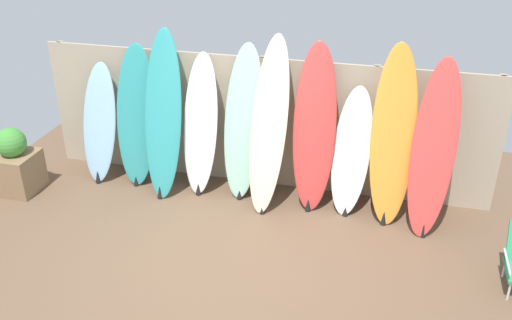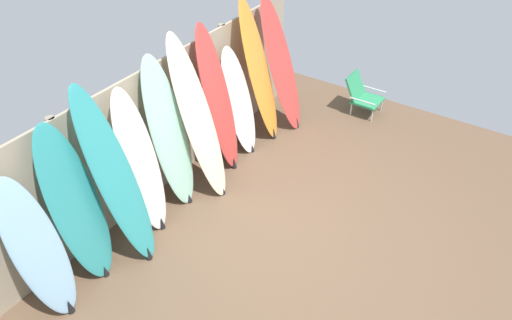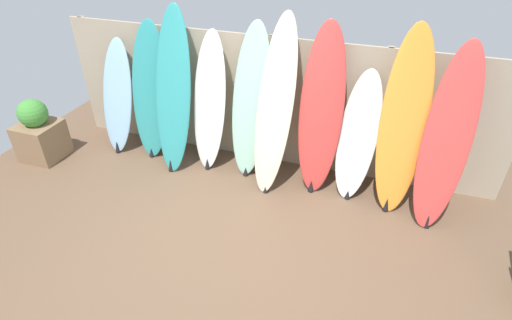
{
  "view_description": "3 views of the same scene",
  "coord_description": "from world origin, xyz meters",
  "px_view_note": "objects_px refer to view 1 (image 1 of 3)",
  "views": [
    {
      "loc": [
        1.65,
        -4.79,
        3.95
      ],
      "look_at": [
        0.26,
        0.7,
        1.03
      ],
      "focal_mm": 40.0,
      "sensor_mm": 36.0,
      "label": 1
    },
    {
      "loc": [
        -3.83,
        -2.0,
        4.46
      ],
      "look_at": [
        0.24,
        0.68,
        0.77
      ],
      "focal_mm": 35.0,
      "sensor_mm": 36.0,
      "label": 2
    },
    {
      "loc": [
        1.43,
        -2.76,
        3.24
      ],
      "look_at": [
        0.25,
        0.68,
        0.83
      ],
      "focal_mm": 28.0,
      "sensor_mm": 36.0,
      "label": 3
    }
  ],
  "objects_px": {
    "surfboard_orange_8": "(393,137)",
    "planter_box": "(15,164)",
    "surfboard_white_3": "(200,126)",
    "surfboard_teal_2": "(163,116)",
    "surfboard_cream_5": "(269,126)",
    "surfboard_seafoam_4": "(243,124)",
    "surfboard_teal_1": "(136,117)",
    "surfboard_red_9": "(434,150)",
    "surfboard_white_7": "(351,153)",
    "surfboard_skyblue_0": "(99,124)",
    "surfboard_red_6": "(314,129)"
  },
  "relations": [
    {
      "from": "surfboard_teal_1",
      "to": "surfboard_orange_8",
      "type": "distance_m",
      "value": 3.38
    },
    {
      "from": "planter_box",
      "to": "surfboard_teal_2",
      "type": "bearing_deg",
      "value": 16.13
    },
    {
      "from": "surfboard_teal_2",
      "to": "surfboard_orange_8",
      "type": "xyz_separation_m",
      "value": [
        2.92,
        0.07,
        -0.0
      ]
    },
    {
      "from": "surfboard_teal_1",
      "to": "surfboard_seafoam_4",
      "type": "distance_m",
      "value": 1.49
    },
    {
      "from": "surfboard_white_3",
      "to": "surfboard_white_7",
      "type": "bearing_deg",
      "value": -0.45
    },
    {
      "from": "surfboard_teal_1",
      "to": "surfboard_teal_2",
      "type": "height_order",
      "value": "surfboard_teal_2"
    },
    {
      "from": "surfboard_teal_1",
      "to": "surfboard_seafoam_4",
      "type": "relative_size",
      "value": 0.95
    },
    {
      "from": "surfboard_white_3",
      "to": "surfboard_red_6",
      "type": "relative_size",
      "value": 0.89
    },
    {
      "from": "surfboard_white_3",
      "to": "surfboard_white_7",
      "type": "distance_m",
      "value": 1.98
    },
    {
      "from": "surfboard_white_7",
      "to": "surfboard_orange_8",
      "type": "height_order",
      "value": "surfboard_orange_8"
    },
    {
      "from": "surfboard_teal_1",
      "to": "surfboard_white_3",
      "type": "bearing_deg",
      "value": -1.64
    },
    {
      "from": "surfboard_orange_8",
      "to": "surfboard_teal_1",
      "type": "bearing_deg",
      "value": 178.75
    },
    {
      "from": "surfboard_skyblue_0",
      "to": "surfboard_cream_5",
      "type": "height_order",
      "value": "surfboard_cream_5"
    },
    {
      "from": "surfboard_seafoam_4",
      "to": "surfboard_red_9",
      "type": "xyz_separation_m",
      "value": [
        2.36,
        -0.19,
        0.0
      ]
    },
    {
      "from": "surfboard_teal_1",
      "to": "surfboard_teal_2",
      "type": "xyz_separation_m",
      "value": [
        0.46,
        -0.14,
        0.12
      ]
    },
    {
      "from": "surfboard_teal_2",
      "to": "surfboard_red_9",
      "type": "xyz_separation_m",
      "value": [
        3.39,
        -0.03,
        -0.06
      ]
    },
    {
      "from": "surfboard_teal_1",
      "to": "surfboard_white_3",
      "type": "height_order",
      "value": "surfboard_teal_1"
    },
    {
      "from": "surfboard_seafoam_4",
      "to": "surfboard_orange_8",
      "type": "xyz_separation_m",
      "value": [
        1.89,
        -0.1,
        0.07
      ]
    },
    {
      "from": "surfboard_white_7",
      "to": "surfboard_orange_8",
      "type": "bearing_deg",
      "value": -3.8
    },
    {
      "from": "surfboard_red_9",
      "to": "planter_box",
      "type": "distance_m",
      "value": 5.4
    },
    {
      "from": "surfboard_red_9",
      "to": "surfboard_teal_1",
      "type": "bearing_deg",
      "value": 177.49
    },
    {
      "from": "surfboard_cream_5",
      "to": "surfboard_white_3",
      "type": "bearing_deg",
      "value": 173.41
    },
    {
      "from": "surfboard_teal_2",
      "to": "surfboard_cream_5",
      "type": "distance_m",
      "value": 1.41
    },
    {
      "from": "surfboard_skyblue_0",
      "to": "surfboard_cream_5",
      "type": "relative_size",
      "value": 0.75
    },
    {
      "from": "surfboard_teal_1",
      "to": "surfboard_cream_5",
      "type": "height_order",
      "value": "surfboard_cream_5"
    },
    {
      "from": "surfboard_teal_2",
      "to": "surfboard_cream_5",
      "type": "xyz_separation_m",
      "value": [
        1.41,
        0.0,
        0.0
      ]
    },
    {
      "from": "surfboard_seafoam_4",
      "to": "surfboard_white_3",
      "type": "bearing_deg",
      "value": -174.81
    },
    {
      "from": "surfboard_white_3",
      "to": "planter_box",
      "type": "height_order",
      "value": "surfboard_white_3"
    },
    {
      "from": "surfboard_teal_1",
      "to": "surfboard_cream_5",
      "type": "bearing_deg",
      "value": -4.16
    },
    {
      "from": "surfboard_red_6",
      "to": "surfboard_white_7",
      "type": "bearing_deg",
      "value": -1.21
    },
    {
      "from": "surfboard_teal_1",
      "to": "surfboard_orange_8",
      "type": "bearing_deg",
      "value": -1.25
    },
    {
      "from": "surfboard_seafoam_4",
      "to": "surfboard_orange_8",
      "type": "height_order",
      "value": "surfboard_orange_8"
    },
    {
      "from": "surfboard_red_9",
      "to": "surfboard_white_3",
      "type": "bearing_deg",
      "value": 177.22
    },
    {
      "from": "surfboard_white_3",
      "to": "surfboard_teal_2",
      "type": "bearing_deg",
      "value": -166.29
    },
    {
      "from": "surfboard_red_6",
      "to": "surfboard_white_7",
      "type": "height_order",
      "value": "surfboard_red_6"
    },
    {
      "from": "surfboard_teal_2",
      "to": "surfboard_seafoam_4",
      "type": "distance_m",
      "value": 1.05
    },
    {
      "from": "surfboard_orange_8",
      "to": "planter_box",
      "type": "relative_size",
      "value": 2.36
    },
    {
      "from": "surfboard_skyblue_0",
      "to": "surfboard_orange_8",
      "type": "height_order",
      "value": "surfboard_orange_8"
    },
    {
      "from": "surfboard_teal_1",
      "to": "surfboard_white_3",
      "type": "xyz_separation_m",
      "value": [
        0.92,
        -0.03,
        -0.02
      ]
    },
    {
      "from": "surfboard_orange_8",
      "to": "planter_box",
      "type": "xyz_separation_m",
      "value": [
        -4.87,
        -0.63,
        -0.67
      ]
    },
    {
      "from": "surfboard_teal_2",
      "to": "surfboard_white_7",
      "type": "bearing_deg",
      "value": 2.3
    },
    {
      "from": "surfboard_skyblue_0",
      "to": "surfboard_orange_8",
      "type": "relative_size",
      "value": 0.75
    },
    {
      "from": "surfboard_orange_8",
      "to": "planter_box",
      "type": "distance_m",
      "value": 4.95
    },
    {
      "from": "surfboard_teal_2",
      "to": "surfboard_white_7",
      "type": "distance_m",
      "value": 2.46
    },
    {
      "from": "surfboard_cream_5",
      "to": "surfboard_red_9",
      "type": "relative_size",
      "value": 1.06
    },
    {
      "from": "surfboard_skyblue_0",
      "to": "surfboard_red_6",
      "type": "relative_size",
      "value": 0.77
    },
    {
      "from": "surfboard_white_3",
      "to": "planter_box",
      "type": "xyz_separation_m",
      "value": [
        -2.41,
        -0.68,
        -0.53
      ]
    },
    {
      "from": "surfboard_teal_1",
      "to": "surfboard_red_6",
      "type": "height_order",
      "value": "surfboard_red_6"
    },
    {
      "from": "surfboard_seafoam_4",
      "to": "planter_box",
      "type": "xyz_separation_m",
      "value": [
        -2.98,
        -0.73,
        -0.6
      ]
    },
    {
      "from": "surfboard_red_9",
      "to": "planter_box",
      "type": "xyz_separation_m",
      "value": [
        -5.34,
        -0.53,
        -0.61
      ]
    }
  ]
}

